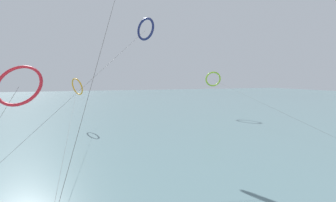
{
  "coord_description": "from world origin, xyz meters",
  "views": [
    {
      "loc": [
        -7.88,
        -2.88,
        11.13
      ],
      "look_at": [
        0.0,
        20.74,
        8.5
      ],
      "focal_mm": 22.48,
      "sensor_mm": 36.0,
      "label": 1
    }
  ],
  "objects": [
    {
      "name": "kite_navy",
      "position": [
        -0.25,
        31.6,
        19.15
      ],
      "size": [
        21.43,
        15.84,
        21.08
      ],
      "rotation": [
        0.0,
        0.0,
        5.27
      ],
      "color": "navy",
      "rests_on": "ground"
    },
    {
      "name": "sea_water",
      "position": [
        0.0,
        105.74,
        0.04
      ],
      "size": [
        400.0,
        200.0,
        0.08
      ],
      "primitive_type": "cube",
      "color": "slate",
      "rests_on": "ground"
    },
    {
      "name": "kite_amber",
      "position": [
        -12.39,
        49.58,
        9.33
      ],
      "size": [
        3.32,
        42.91,
        11.35
      ],
      "rotation": [
        0.0,
        0.0,
        2.17
      ],
      "color": "orange",
      "rests_on": "ground"
    },
    {
      "name": "kite_crimson",
      "position": [
        -15.34,
        21.65,
        10.5
      ],
      "size": [
        7.53,
        5.9,
        12.58
      ],
      "rotation": [
        0.0,
        0.0,
        6.0
      ],
      "color": "red",
      "rests_on": "ground"
    },
    {
      "name": "kite_lime",
      "position": [
        25.01,
        52.86,
        11.04
      ],
      "size": [
        4.85,
        45.24,
        13.33
      ],
      "rotation": [
        0.0,
        0.0,
        2.76
      ],
      "color": "#8CC62D",
      "rests_on": "ground"
    }
  ]
}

